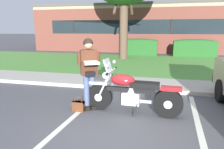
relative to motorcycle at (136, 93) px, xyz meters
name	(u,v)px	position (x,y,z in m)	size (l,w,h in m)	color
ground_plane	(123,129)	(-0.13, -0.81, -0.49)	(140.00, 140.00, 0.00)	#4C4C51
curb_strip	(138,89)	(-0.13, 1.80, -0.43)	(60.00, 0.20, 0.12)	#ADA89E
concrete_walk	(141,83)	(-0.13, 2.65, -0.45)	(60.00, 1.50, 0.08)	#ADA89E
grass_lawn	(148,64)	(-0.13, 6.98, -0.46)	(60.00, 7.16, 0.06)	#518E3D
stall_stripe_0	(71,119)	(-1.32, -0.61, -0.49)	(0.12, 4.40, 0.01)	silver
stall_stripe_1	(200,132)	(1.31, -0.61, -0.49)	(0.12, 4.40, 0.01)	silver
motorcycle	(136,93)	(0.00, 0.00, 0.00)	(2.24, 0.82, 1.26)	black
rider_person	(89,69)	(-1.10, 0.01, 0.52)	(0.60, 0.67, 1.70)	black
handbag	(78,105)	(-1.33, -0.18, -0.34)	(0.28, 0.13, 0.36)	#562D19
hedge_left	(139,47)	(-1.07, 10.76, 0.16)	(2.62, 0.90, 1.24)	#235623
hedge_center_left	(194,48)	(2.76, 10.76, 0.16)	(2.82, 0.90, 1.24)	#235623
brick_building	(169,28)	(1.17, 16.82, 1.50)	(23.67, 9.17, 3.98)	brown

